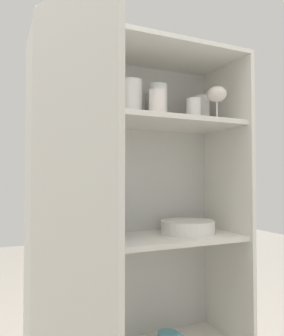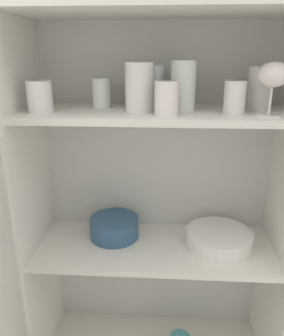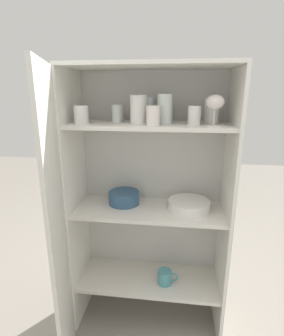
{
  "view_description": "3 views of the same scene",
  "coord_description": "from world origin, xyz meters",
  "views": [
    {
      "loc": [
        -0.52,
        -1.04,
        0.97
      ],
      "look_at": [
        -0.0,
        0.14,
        1.01
      ],
      "focal_mm": 35.0,
      "sensor_mm": 36.0,
      "label": 1
    },
    {
      "loc": [
        0.01,
        -0.84,
        1.37
      ],
      "look_at": [
        -0.05,
        0.15,
        1.02
      ],
      "focal_mm": 35.0,
      "sensor_mm": 36.0,
      "label": 2
    },
    {
      "loc": [
        0.13,
        -1.18,
        1.36
      ],
      "look_at": [
        -0.04,
        0.16,
        0.97
      ],
      "focal_mm": 28.0,
      "sensor_mm": 36.0,
      "label": 3
    }
  ],
  "objects": [
    {
      "name": "cupboard_side_right",
      "position": [
        0.42,
        0.15,
        0.74
      ],
      "size": [
        0.02,
        0.35,
        1.48
      ],
      "primitive_type": "cube",
      "color": "white",
      "rests_on": "ground_plane"
    },
    {
      "name": "shelf_board_middle",
      "position": [
        0.0,
        0.15,
        0.73
      ],
      "size": [
        0.82,
        0.31,
        0.02
      ],
      "primitive_type": "cube",
      "color": "silver"
    },
    {
      "name": "tumbler_glass_0",
      "position": [
        0.22,
        0.11,
        1.26
      ],
      "size": [
        0.06,
        0.06,
        0.09
      ],
      "color": "white",
      "rests_on": "shelf_board_upper"
    },
    {
      "name": "shelf_board_upper",
      "position": [
        0.0,
        0.15,
        1.2
      ],
      "size": [
        0.82,
        0.31,
        0.02
      ],
      "primitive_type": "cube",
      "color": "silver"
    },
    {
      "name": "mixing_bowl_large",
      "position": [
        -0.15,
        0.21,
        0.78
      ],
      "size": [
        0.18,
        0.18,
        0.07
      ],
      "color": "#33567A",
      "rests_on": "shelf_board_middle"
    },
    {
      "name": "cupboard_side_left",
      "position": [
        -0.42,
        0.15,
        0.74
      ],
      "size": [
        0.02,
        0.35,
        1.48
      ],
      "primitive_type": "cube",
      "color": "white",
      "rests_on": "ground_plane"
    },
    {
      "name": "tumbler_glass_7",
      "position": [
        0.07,
        0.15,
        1.28
      ],
      "size": [
        0.07,
        0.07,
        0.14
      ],
      "color": "white",
      "rests_on": "shelf_board_upper"
    },
    {
      "name": "coffee_mug_primary",
      "position": [
        0.1,
        0.12,
        0.32
      ],
      "size": [
        0.12,
        0.08,
        0.08
      ],
      "color": "teal",
      "rests_on": "shelf_board_lower"
    },
    {
      "name": "tumbler_glass_2",
      "position": [
        0.31,
        0.19,
        1.27
      ],
      "size": [
        0.07,
        0.07,
        0.13
      ],
      "color": "white",
      "rests_on": "shelf_board_upper"
    },
    {
      "name": "tumbler_glass_5",
      "position": [
        -0.18,
        0.2,
        1.26
      ],
      "size": [
        0.06,
        0.06,
        0.09
      ],
      "color": "white",
      "rests_on": "shelf_board_upper"
    },
    {
      "name": "tumbler_glass_8",
      "position": [
        0.03,
        0.06,
        1.26
      ],
      "size": [
        0.07,
        0.07,
        0.09
      ],
      "color": "silver",
      "rests_on": "shelf_board_upper"
    },
    {
      "name": "cupboard_back_panel",
      "position": [
        0.0,
        0.32,
        0.74
      ],
      "size": [
        0.85,
        0.02,
        1.48
      ],
      "primitive_type": "cube",
      "color": "silver",
      "rests_on": "ground_plane"
    },
    {
      "name": "tumbler_glass_3",
      "position": [
        -0.01,
        0.2,
        1.28
      ],
      "size": [
        0.07,
        0.07,
        0.13
      ],
      "color": "white",
      "rests_on": "shelf_board_upper"
    },
    {
      "name": "shelf_board_lower",
      "position": [
        0.0,
        0.15,
        0.27
      ],
      "size": [
        0.82,
        0.31,
        0.02
      ],
      "primitive_type": "cube",
      "color": "silver"
    },
    {
      "name": "plate_stack_white",
      "position": [
        0.22,
        0.17,
        0.76
      ],
      "size": [
        0.23,
        0.23,
        0.05
      ],
      "color": "white",
      "rests_on": "shelf_board_middle"
    },
    {
      "name": "cupboard_top_panel",
      "position": [
        0.0,
        0.15,
        1.49
      ],
      "size": [
        0.85,
        0.35,
        0.02
      ],
      "primitive_type": "cube",
      "color": "white",
      "rests_on": "cupboard_side_left"
    },
    {
      "name": "tumbler_glass_4",
      "position": [
        -0.34,
        0.09,
        1.26
      ],
      "size": [
        0.07,
        0.07,
        0.09
      ],
      "color": "white",
      "rests_on": "shelf_board_upper"
    },
    {
      "name": "cupboard_door",
      "position": [
        -0.36,
        -0.22,
        0.74
      ],
      "size": [
        0.15,
        0.41,
        1.48
      ],
      "color": "silver",
      "rests_on": "ground_plane"
    },
    {
      "name": "ground_plane",
      "position": [
        0.0,
        0.0,
        0.0
      ],
      "size": [
        8.0,
        8.0,
        0.0
      ],
      "primitive_type": "plane",
      "color": "gray"
    },
    {
      "name": "tumbler_glass_6",
      "position": [
        -0.05,
        0.13,
        1.28
      ],
      "size": [
        0.08,
        0.08,
        0.14
      ],
      "color": "white",
      "rests_on": "shelf_board_upper"
    },
    {
      "name": "tumbler_glass_1",
      "position": [
        0.08,
        0.23,
        1.27
      ],
      "size": [
        0.06,
        0.06,
        0.13
      ],
      "color": "white",
      "rests_on": "shelf_board_upper"
    },
    {
      "name": "wine_glass_0",
      "position": [
        0.31,
        0.07,
        1.31
      ],
      "size": [
        0.08,
        0.08,
        0.14
      ],
      "color": "silver",
      "rests_on": "shelf_board_upper"
    }
  ]
}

